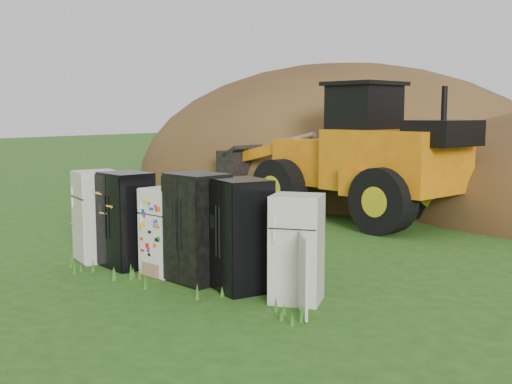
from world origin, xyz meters
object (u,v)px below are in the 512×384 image
fridge_sticker (165,231)px  fridge_dark_mid (198,228)px  wheel_loader (337,150)px  fridge_leftmost (98,216)px  fridge_black_side (126,220)px  fridge_open_door (297,249)px  fridge_black_right (241,235)px

fridge_sticker → fridge_dark_mid: size_ratio=0.84×
fridge_dark_mid → wheel_loader: 7.93m
wheel_loader → fridge_dark_mid: bearing=-67.3°
fridge_leftmost → fridge_sticker: fridge_leftmost is taller
fridge_black_side → fridge_dark_mid: 1.84m
fridge_dark_mid → fridge_open_door: bearing=9.5°
wheel_loader → fridge_leftmost: bearing=-87.1°
fridge_sticker → wheel_loader: size_ratio=0.20×
fridge_leftmost → wheel_loader: size_ratio=0.23×
fridge_black_side → fridge_leftmost: bearing=-168.5°
fridge_leftmost → fridge_black_right: size_ratio=0.97×
wheel_loader → fridge_sticker: bearing=-73.2°
fridge_black_side → fridge_sticker: 1.02m
fridge_black_side → fridge_open_door: bearing=13.0°
fridge_black_side → fridge_open_door: 3.91m
fridge_dark_mid → fridge_black_right: 0.96m
fridge_leftmost → fridge_sticker: 1.88m
fridge_leftmost → wheel_loader: 7.84m
fridge_leftmost → wheel_loader: wheel_loader is taller
fridge_open_door → wheel_loader: (-3.63, 7.71, 1.05)m
fridge_black_side → fridge_dark_mid: size_ratio=0.96×
fridge_black_side → fridge_open_door: size_ratio=1.08×
fridge_black_right → wheel_loader: bearing=133.0°
fridge_leftmost → fridge_sticker: (1.88, -0.00, -0.11)m
fridge_black_right → wheel_loader: (-2.52, 7.71, 0.96)m
fridge_leftmost → fridge_open_door: (4.77, -0.02, -0.06)m
fridge_leftmost → fridge_open_door: size_ratio=1.07×
fridge_black_right → fridge_open_door: 1.11m
fridge_open_door → wheel_loader: 8.59m
fridge_dark_mid → fridge_open_door: (2.07, 0.01, -0.11)m
fridge_black_side → fridge_black_right: (2.80, 0.01, 0.02)m
fridge_sticker → fridge_open_door: fridge_open_door is taller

